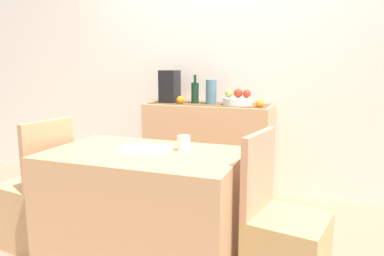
# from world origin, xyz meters

# --- Properties ---
(ground_plane) EXTENTS (6.40, 6.40, 0.02)m
(ground_plane) POSITION_xyz_m (0.00, 0.00, -0.01)
(ground_plane) COLOR #9A775D
(ground_plane) RESTS_ON ground
(room_wall_rear) EXTENTS (6.40, 0.06, 2.70)m
(room_wall_rear) POSITION_xyz_m (0.00, 1.18, 1.35)
(room_wall_rear) COLOR silver
(room_wall_rear) RESTS_ON ground
(sideboard_console) EXTENTS (1.18, 0.42, 0.89)m
(sideboard_console) POSITION_xyz_m (-0.09, 0.92, 0.44)
(sideboard_console) COLOR tan
(sideboard_console) RESTS_ON ground
(table_runner) EXTENTS (1.11, 0.32, 0.01)m
(table_runner) POSITION_xyz_m (-0.09, 0.92, 0.89)
(table_runner) COLOR brown
(table_runner) RESTS_ON sideboard_console
(fruit_bowl) EXTENTS (0.27, 0.27, 0.06)m
(fruit_bowl) POSITION_xyz_m (0.19, 0.92, 0.93)
(fruit_bowl) COLOR silver
(fruit_bowl) RESTS_ON table_runner
(apple_upper) EXTENTS (0.08, 0.08, 0.08)m
(apple_upper) POSITION_xyz_m (0.19, 0.96, 1.00)
(apple_upper) COLOR #A72E18
(apple_upper) RESTS_ON fruit_bowl
(apple_rear) EXTENTS (0.07, 0.07, 0.07)m
(apple_rear) POSITION_xyz_m (0.27, 0.96, 1.00)
(apple_rear) COLOR red
(apple_rear) RESTS_ON fruit_bowl
(apple_front) EXTENTS (0.07, 0.07, 0.07)m
(apple_front) POSITION_xyz_m (0.10, 0.94, 0.99)
(apple_front) COLOR #959D41
(apple_front) RESTS_ON fruit_bowl
(wine_bottle) EXTENTS (0.07, 0.07, 0.27)m
(wine_bottle) POSITION_xyz_m (-0.22, 0.92, 1.00)
(wine_bottle) COLOR #143320
(wine_bottle) RESTS_ON sideboard_console
(coffee_maker) EXTENTS (0.16, 0.18, 0.31)m
(coffee_maker) POSITION_xyz_m (-0.48, 0.92, 1.05)
(coffee_maker) COLOR black
(coffee_maker) RESTS_ON sideboard_console
(ceramic_vase) EXTENTS (0.10, 0.10, 0.23)m
(ceramic_vase) POSITION_xyz_m (-0.06, 0.92, 1.00)
(ceramic_vase) COLOR slate
(ceramic_vase) RESTS_ON sideboard_console
(orange_loose_near_bowl) EXTENTS (0.07, 0.07, 0.07)m
(orange_loose_near_bowl) POSITION_xyz_m (0.41, 0.81, 0.93)
(orange_loose_near_bowl) COLOR orange
(orange_loose_near_bowl) RESTS_ON sideboard_console
(orange_loose_far) EXTENTS (0.08, 0.08, 0.08)m
(orange_loose_far) POSITION_xyz_m (-0.34, 0.85, 0.93)
(orange_loose_far) COLOR orange
(orange_loose_far) RESTS_ON sideboard_console
(dining_table) EXTENTS (1.17, 0.73, 0.74)m
(dining_table) POSITION_xyz_m (-0.07, -0.43, 0.37)
(dining_table) COLOR tan
(dining_table) RESTS_ON ground
(open_book) EXTENTS (0.31, 0.25, 0.02)m
(open_book) POSITION_xyz_m (-0.08, -0.40, 0.75)
(open_book) COLOR white
(open_book) RESTS_ON dining_table
(coffee_cup) EXTENTS (0.08, 0.08, 0.09)m
(coffee_cup) POSITION_xyz_m (0.15, -0.32, 0.79)
(coffee_cup) COLOR silver
(coffee_cup) RESTS_ON dining_table
(chair_near_window) EXTENTS (0.46, 0.46, 0.90)m
(chair_near_window) POSITION_xyz_m (-0.92, -0.43, 0.27)
(chair_near_window) COLOR tan
(chair_near_window) RESTS_ON ground
(chair_by_corner) EXTENTS (0.47, 0.47, 0.90)m
(chair_by_corner) POSITION_xyz_m (0.78, -0.43, 0.27)
(chair_by_corner) COLOR tan
(chair_by_corner) RESTS_ON ground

